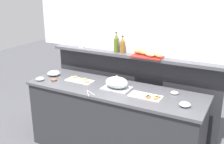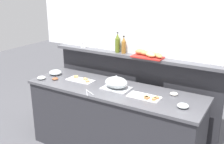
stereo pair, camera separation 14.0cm
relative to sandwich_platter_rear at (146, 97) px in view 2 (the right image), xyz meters
The scene contains 19 objects.
ground_plane 1.22m from the sandwich_platter_rear, 124.65° to the left, with size 12.00×12.00×0.00m, color #4C4C51.
buffet_counter 0.65m from the sandwich_platter_rear, behind, with size 2.23×0.69×0.91m.
back_ledge_unit 0.79m from the sandwich_platter_rear, 128.04° to the left, with size 2.40×0.22×1.24m.
upper_wall_panel 1.26m from the sandwich_platter_rear, 126.91° to the left, with size 3.00×0.08×1.36m, color white.
sandwich_platter_rear is the anchor object (origin of this frame).
sandwich_platter_side 0.98m from the sandwich_platter_rear, behind, with size 0.37×0.17×0.04m.
serving_cloche 0.43m from the sandwich_platter_rear, behind, with size 0.34×0.24×0.17m.
glass_bowl_large 0.44m from the sandwich_platter_rear, ahead, with size 0.12×0.12×0.05m.
glass_bowl_medium 1.42m from the sandwich_platter_rear, behind, with size 0.17×0.17×0.07m.
glass_bowl_extra 1.46m from the sandwich_platter_rear, behind, with size 0.11×0.11×0.04m.
condiment_bowl_cream 1.29m from the sandwich_platter_rear, behind, with size 0.08×0.08×0.03m, color brown.
condiment_bowl_teal 0.68m from the sandwich_platter_rear, 152.51° to the left, with size 0.10×0.10×0.04m, color brown.
condiment_bowl_dark 0.34m from the sandwich_platter_rear, 43.87° to the left, with size 0.09×0.09×0.03m, color silver.
serving_tongs 0.67m from the sandwich_platter_rear, 161.41° to the right, with size 0.17×0.15×0.01m.
vinegar_bottle_amber 0.88m from the sandwich_platter_rear, 137.74° to the left, with size 0.06×0.06×0.24m.
olive_oil_bottle 0.95m from the sandwich_platter_rear, 142.11° to the left, with size 0.06×0.06×0.28m.
salt_shaker 1.40m from the sandwich_platter_rear, 158.00° to the left, with size 0.03×0.03×0.09m.
pepper_shaker 1.36m from the sandwich_platter_rear, 157.28° to the left, with size 0.03×0.03×0.09m.
bread_basket 0.66m from the sandwich_platter_rear, 112.96° to the left, with size 0.43×0.27×0.08m.
Camera 2 is at (1.56, -2.65, 2.13)m, focal length 43.35 mm.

